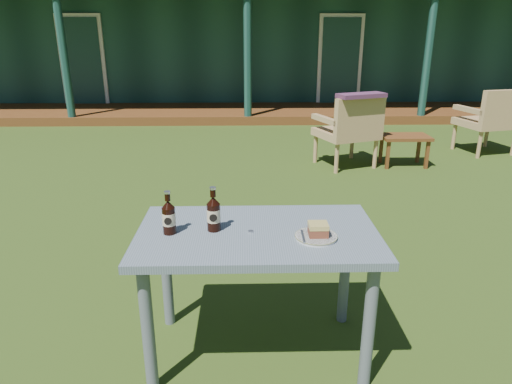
{
  "coord_description": "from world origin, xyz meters",
  "views": [
    {
      "loc": [
        -0.06,
        -3.67,
        1.66
      ],
      "look_at": [
        0.0,
        -1.3,
        0.82
      ],
      "focal_mm": 32.0,
      "sensor_mm": 36.0,
      "label": 1
    }
  ],
  "objects_px": {
    "armchair_right": "(492,118)",
    "cake_slice": "(318,229)",
    "cafe_table": "(257,249)",
    "side_table": "(405,140)",
    "cola_bottle_near": "(214,213)",
    "armchair_left": "(350,128)",
    "plate": "(316,237)",
    "cola_bottle_far": "(169,217)"
  },
  "relations": [
    {
      "from": "armchair_left",
      "to": "side_table",
      "type": "height_order",
      "value": "armchair_left"
    },
    {
      "from": "plate",
      "to": "cake_slice",
      "type": "relative_size",
      "value": 2.22
    },
    {
      "from": "cake_slice",
      "to": "armchair_left",
      "type": "bearing_deg",
      "value": 74.97
    },
    {
      "from": "armchair_right",
      "to": "side_table",
      "type": "relative_size",
      "value": 1.53
    },
    {
      "from": "cola_bottle_far",
      "to": "armchair_right",
      "type": "distance_m",
      "value": 5.68
    },
    {
      "from": "cake_slice",
      "to": "armchair_left",
      "type": "distance_m",
      "value": 3.78
    },
    {
      "from": "cola_bottle_far",
      "to": "side_table",
      "type": "distance_m",
      "value": 4.38
    },
    {
      "from": "cafe_table",
      "to": "cola_bottle_far",
      "type": "distance_m",
      "value": 0.47
    },
    {
      "from": "cola_bottle_near",
      "to": "side_table",
      "type": "relative_size",
      "value": 0.38
    },
    {
      "from": "cafe_table",
      "to": "armchair_right",
      "type": "distance_m",
      "value": 5.38
    },
    {
      "from": "cafe_table",
      "to": "cake_slice",
      "type": "distance_m",
      "value": 0.33
    },
    {
      "from": "cake_slice",
      "to": "side_table",
      "type": "xyz_separation_m",
      "value": [
        1.7,
        3.69,
        -0.42
      ]
    },
    {
      "from": "plate",
      "to": "cola_bottle_far",
      "type": "relative_size",
      "value": 0.93
    },
    {
      "from": "plate",
      "to": "armchair_left",
      "type": "distance_m",
      "value": 3.78
    },
    {
      "from": "cafe_table",
      "to": "cake_slice",
      "type": "relative_size",
      "value": 13.04
    },
    {
      "from": "cake_slice",
      "to": "armchair_right",
      "type": "height_order",
      "value": "armchair_right"
    },
    {
      "from": "cafe_table",
      "to": "armchair_right",
      "type": "xyz_separation_m",
      "value": [
        3.39,
        4.18,
        -0.1
      ]
    },
    {
      "from": "side_table",
      "to": "armchair_right",
      "type": "bearing_deg",
      "value": 22.39
    },
    {
      "from": "cola_bottle_near",
      "to": "plate",
      "type": "bearing_deg",
      "value": -11.99
    },
    {
      "from": "cafe_table",
      "to": "cake_slice",
      "type": "xyz_separation_m",
      "value": [
        0.29,
        -0.09,
        0.15
      ]
    },
    {
      "from": "cafe_table",
      "to": "armchair_right",
      "type": "relative_size",
      "value": 1.31
    },
    {
      "from": "cake_slice",
      "to": "cola_bottle_near",
      "type": "xyz_separation_m",
      "value": [
        -0.5,
        0.1,
        0.05
      ]
    },
    {
      "from": "cafe_table",
      "to": "side_table",
      "type": "height_order",
      "value": "cafe_table"
    },
    {
      "from": "cafe_table",
      "to": "armchair_right",
      "type": "height_order",
      "value": "armchair_right"
    },
    {
      "from": "cola_bottle_near",
      "to": "cola_bottle_far",
      "type": "xyz_separation_m",
      "value": [
        -0.22,
        -0.03,
        -0.0
      ]
    },
    {
      "from": "cafe_table",
      "to": "plate",
      "type": "height_order",
      "value": "plate"
    },
    {
      "from": "plate",
      "to": "cola_bottle_far",
      "type": "height_order",
      "value": "cola_bottle_far"
    },
    {
      "from": "armchair_right",
      "to": "cake_slice",
      "type": "bearing_deg",
      "value": -126.01
    },
    {
      "from": "cafe_table",
      "to": "cola_bottle_near",
      "type": "xyz_separation_m",
      "value": [
        -0.22,
        0.02,
        0.19
      ]
    },
    {
      "from": "cola_bottle_near",
      "to": "armchair_left",
      "type": "height_order",
      "value": "cola_bottle_near"
    },
    {
      "from": "cola_bottle_far",
      "to": "cola_bottle_near",
      "type": "bearing_deg",
      "value": 8.21
    },
    {
      "from": "plate",
      "to": "armchair_left",
      "type": "bearing_deg",
      "value": 74.86
    },
    {
      "from": "cafe_table",
      "to": "cola_bottle_near",
      "type": "bearing_deg",
      "value": 175.7
    },
    {
      "from": "cola_bottle_far",
      "to": "armchair_right",
      "type": "xyz_separation_m",
      "value": [
        3.82,
        4.19,
        -0.29
      ]
    },
    {
      "from": "cola_bottle_near",
      "to": "cafe_table",
      "type": "bearing_deg",
      "value": -4.3
    },
    {
      "from": "armchair_right",
      "to": "armchair_left",
      "type": "bearing_deg",
      "value": -163.61
    },
    {
      "from": "side_table",
      "to": "cafe_table",
      "type": "bearing_deg",
      "value": -118.92
    },
    {
      "from": "armchair_left",
      "to": "side_table",
      "type": "distance_m",
      "value": 0.75
    },
    {
      "from": "plate",
      "to": "armchair_left",
      "type": "xyz_separation_m",
      "value": [
        0.99,
        3.64,
        -0.22
      ]
    },
    {
      "from": "plate",
      "to": "cola_bottle_near",
      "type": "xyz_separation_m",
      "value": [
        -0.5,
        0.11,
        0.08
      ]
    },
    {
      "from": "cola_bottle_near",
      "to": "armchair_right",
      "type": "distance_m",
      "value": 5.51
    },
    {
      "from": "armchair_left",
      "to": "armchair_right",
      "type": "distance_m",
      "value": 2.21
    }
  ]
}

